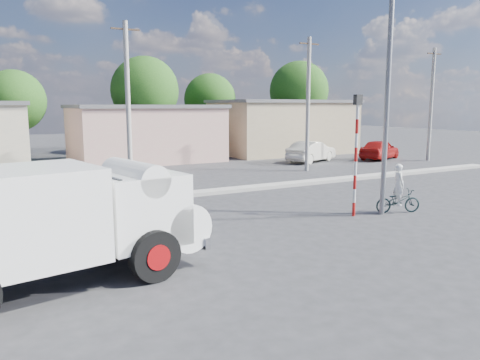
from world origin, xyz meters
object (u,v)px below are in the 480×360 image
truck (61,219)px  traffic_pole (356,145)px  streetlight (385,77)px  car_red (380,149)px  cyclist (398,192)px  car_cream (311,152)px  bicycle (398,201)px

truck → traffic_pole: 10.48m
truck → streetlight: 11.82m
truck → traffic_pole: traffic_pole is taller
truck → streetlight: bearing=-2.6°
truck → car_red: size_ratio=1.56×
cyclist → car_cream: cyclist is taller
bicycle → car_cream: size_ratio=0.39×
traffic_pole → streetlight: streetlight is taller
car_cream → streetlight: bearing=129.7°
car_red → traffic_pole: size_ratio=1.00×
bicycle → car_red: car_red is taller
cyclist → traffic_pole: (-1.81, 0.40, 1.82)m
bicycle → streetlight: 4.60m
cyclist → traffic_pole: traffic_pole is taller
car_red → streetlight: bearing=110.8°
car_cream → bicycle: bearing=132.6°
car_cream → car_red: 5.57m
traffic_pole → bicycle: bearing=-12.4°
bicycle → car_red: bearing=-22.6°
truck → streetlight: size_ratio=0.76×
car_red → traffic_pole: bearing=108.2°
truck → traffic_pole: size_ratio=1.56×
truck → cyclist: bearing=-3.6°
cyclist → car_red: cyclist is taller
car_cream → car_red: car_red is taller
cyclist → car_cream: 16.14m
truck → streetlight: (11.20, 1.50, 3.47)m
cyclist → traffic_pole: 2.60m
cyclist → bicycle: bearing=0.0°
bicycle → car_cream: 16.14m
bicycle → cyclist: 0.32m
bicycle → car_red: (12.55, 13.26, 0.29)m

